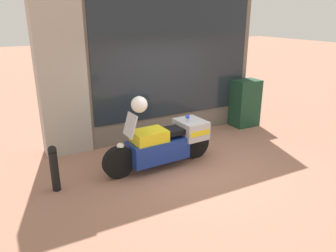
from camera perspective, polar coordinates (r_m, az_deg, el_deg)
ground_plane at (r=7.04m, az=5.13°, el=-6.54°), size 60.00×60.00×0.00m
shop_building at (r=7.97m, az=-5.15°, el=11.87°), size 5.52×0.55×4.07m
window_display at (r=8.70m, az=0.29°, el=1.85°), size 4.05×0.30×1.89m
paramedic_motorcycle at (r=6.75m, az=-0.40°, el=-2.84°), size 2.46×0.70×1.25m
utility_cabinet at (r=9.43m, az=13.28°, el=3.91°), size 0.72×0.53×1.30m
white_helmet at (r=6.20m, az=-5.04°, el=3.76°), size 0.32×0.32×0.32m
street_bollard at (r=6.17m, az=-19.20°, el=-6.84°), size 0.16×0.16×0.86m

